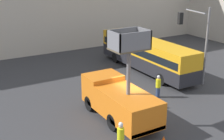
{
  "coord_description": "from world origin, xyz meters",
  "views": [
    {
      "loc": [
        -11.26,
        -15.92,
        9.63
      ],
      "look_at": [
        -1.47,
        0.76,
        3.16
      ],
      "focal_mm": 50.0,
      "sensor_mm": 36.0,
      "label": 1
    }
  ],
  "objects": [
    {
      "name": "ground_plane",
      "position": [
        0.0,
        0.0,
        0.0
      ],
      "size": [
        120.0,
        120.0,
        0.0
      ],
      "primitive_type": "plane",
      "color": "#333335"
    },
    {
      "name": "road_worker_directing",
      "position": [
        2.99,
        1.4,
        0.9
      ],
      "size": [
        0.38,
        0.38,
        1.8
      ],
      "rotation": [
        0.0,
        0.0,
        3.56
      ],
      "color": "navy",
      "rests_on": "ground_plane"
    },
    {
      "name": "traffic_light_pole",
      "position": [
        7.14,
        1.8,
        4.34
      ],
      "size": [
        2.84,
        2.58,
        6.54
      ],
      "color": "slate",
      "rests_on": "ground_plane"
    },
    {
      "name": "utility_truck",
      "position": [
        -1.47,
        -0.15,
        1.46
      ],
      "size": [
        2.46,
        6.4,
        6.14
      ],
      "color": "orange",
      "rests_on": "ground_plane"
    },
    {
      "name": "road_worker_near_truck",
      "position": [
        -3.52,
        -3.64,
        0.96
      ],
      "size": [
        0.38,
        0.38,
        1.91
      ],
      "rotation": [
        0.0,
        0.0,
        3.47
      ],
      "color": "navy",
      "rests_on": "ground_plane"
    },
    {
      "name": "city_bus",
      "position": [
        5.97,
        7.09,
        1.81
      ],
      "size": [
        2.48,
        12.22,
        3.08
      ],
      "rotation": [
        0.0,
        0.0,
        1.27
      ],
      "color": "#232328",
      "rests_on": "ground_plane"
    }
  ]
}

